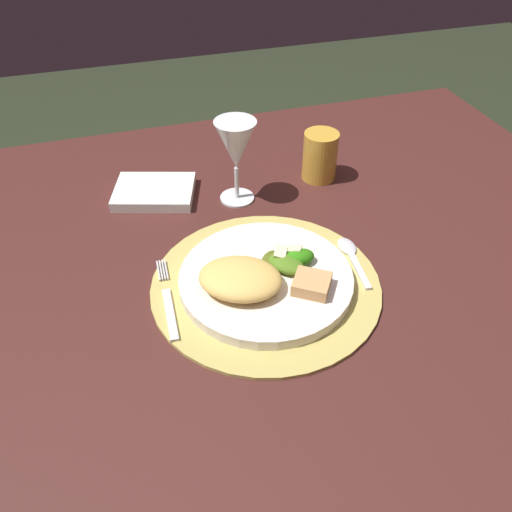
{
  "coord_description": "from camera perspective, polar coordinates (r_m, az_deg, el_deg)",
  "views": [
    {
      "loc": [
        -0.26,
        -0.63,
        1.31
      ],
      "look_at": [
        -0.07,
        -0.03,
        0.78
      ],
      "focal_mm": 36.94,
      "sensor_mm": 36.0,
      "label": 1
    }
  ],
  "objects": [
    {
      "name": "placemat",
      "position": [
        0.8,
        1.06,
        -3.15
      ],
      "size": [
        0.35,
        0.35,
        0.01
      ],
      "primitive_type": "cylinder",
      "color": "tan",
      "rests_on": "dining_table"
    },
    {
      "name": "ground_plane",
      "position": [
        1.48,
        2.45,
        -22.1
      ],
      "size": [
        6.0,
        6.0,
        0.0
      ],
      "primitive_type": "plane",
      "color": "#262D1D"
    },
    {
      "name": "dinner_plate",
      "position": [
        0.79,
        1.07,
        -2.53
      ],
      "size": [
        0.26,
        0.26,
        0.02
      ],
      "primitive_type": "cylinder",
      "color": "silver",
      "rests_on": "placemat"
    },
    {
      "name": "wine_glass",
      "position": [
        0.93,
        -2.2,
        11.66
      ],
      "size": [
        0.07,
        0.07,
        0.15
      ],
      "color": "silver",
      "rests_on": "dining_table"
    },
    {
      "name": "salad_greens",
      "position": [
        0.79,
        3.41,
        -0.52
      ],
      "size": [
        0.09,
        0.08,
        0.03
      ],
      "color": "#4F5A18",
      "rests_on": "dinner_plate"
    },
    {
      "name": "pasta_serving",
      "position": [
        0.75,
        -1.71,
        -2.47
      ],
      "size": [
        0.15,
        0.14,
        0.03
      ],
      "primitive_type": "ellipsoid",
      "rotation": [
        0.0,
        0.0,
        5.81
      ],
      "color": "#EBBA5D",
      "rests_on": "dinner_plate"
    },
    {
      "name": "spoon",
      "position": [
        0.86,
        10.19,
        0.29
      ],
      "size": [
        0.03,
        0.12,
        0.01
      ],
      "color": "silver",
      "rests_on": "placemat"
    },
    {
      "name": "bread_piece",
      "position": [
        0.76,
        6.05,
        -3.04
      ],
      "size": [
        0.07,
        0.07,
        0.02
      ],
      "primitive_type": "cube",
      "rotation": [
        0.0,
        0.0,
        0.97
      ],
      "color": "tan",
      "rests_on": "dinner_plate"
    },
    {
      "name": "napkin",
      "position": [
        1.0,
        -10.95,
        6.84
      ],
      "size": [
        0.17,
        0.15,
        0.02
      ],
      "primitive_type": "cube",
      "rotation": [
        0.0,
        0.0,
        -0.3
      ],
      "color": "white",
      "rests_on": "dining_table"
    },
    {
      "name": "amber_tumbler",
      "position": [
        1.03,
        6.95,
        10.71
      ],
      "size": [
        0.07,
        0.07,
        0.09
      ],
      "primitive_type": "cylinder",
      "color": "gold",
      "rests_on": "dining_table"
    },
    {
      "name": "fork",
      "position": [
        0.78,
        -9.51,
        -4.93
      ],
      "size": [
        0.02,
        0.17,
        0.0
      ],
      "color": "silver",
      "rests_on": "placemat"
    },
    {
      "name": "dining_table",
      "position": [
        0.99,
        3.4,
        -6.14
      ],
      "size": [
        1.21,
        0.98,
        0.76
      ],
      "color": "#431F1B",
      "rests_on": "ground"
    }
  ]
}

